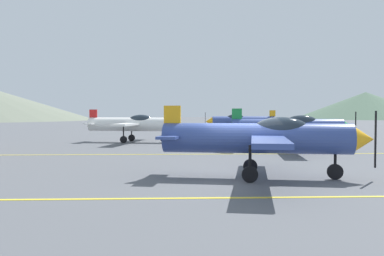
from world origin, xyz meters
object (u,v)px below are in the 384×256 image
at_px(airplane_far, 134,124).
at_px(car_sedan, 278,125).
at_px(airplane_back, 241,121).
at_px(airplane_near, 264,137).
at_px(airplane_mid, 292,127).

height_order(airplane_far, car_sedan, airplane_far).
height_order(airplane_far, airplane_back, same).
distance_m(airplane_near, airplane_back, 27.90).
relative_size(airplane_near, airplane_mid, 1.00).
xyz_separation_m(airplane_back, car_sedan, (5.37, 6.42, -0.56)).
height_order(airplane_near, airplane_back, same).
height_order(airplane_near, car_sedan, airplane_near).
relative_size(airplane_mid, car_sedan, 1.82).
xyz_separation_m(airplane_near, airplane_mid, (3.80, 9.96, 0.00)).
height_order(airplane_mid, car_sedan, airplane_mid).
bearing_deg(airplane_back, airplane_far, -134.39).
bearing_deg(airplane_mid, airplane_near, -110.86).
bearing_deg(airplane_back, airplane_mid, -89.59).
distance_m(airplane_far, airplane_back, 14.05).
bearing_deg(car_sedan, airplane_back, -129.91).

